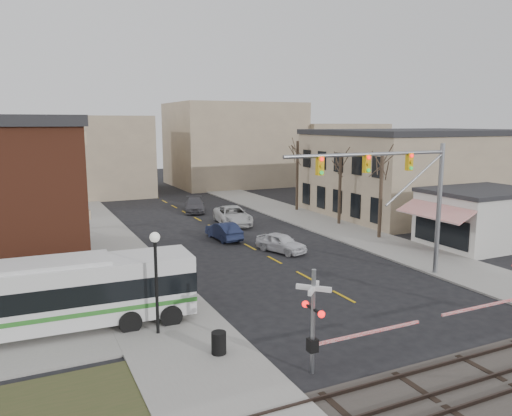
{
  "coord_description": "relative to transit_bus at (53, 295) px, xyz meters",
  "views": [
    {
      "loc": [
        -15.19,
        -18.99,
        9.21
      ],
      "look_at": [
        -0.92,
        10.97,
        3.5
      ],
      "focal_mm": 35.0,
      "sensor_mm": 36.0,
      "label": 1
    }
  ],
  "objects": [
    {
      "name": "rail_tracks",
      "position": [
        14.24,
        -11.62,
        -1.66
      ],
      "size": [
        160.0,
        3.91,
        0.14
      ],
      "color": "#2D231E",
      "rests_on": "ground"
    },
    {
      "name": "tree_east_b",
      "position": [
        25.04,
        14.38,
        1.49
      ],
      "size": [
        0.28,
        0.28,
        6.3
      ],
      "color": "#382B21",
      "rests_on": "sidewalk_east"
    },
    {
      "name": "sidewalk_east",
      "position": [
        23.74,
        16.38,
        -1.72
      ],
      "size": [
        5.0,
        60.0,
        0.12
      ],
      "primitive_type": "cube",
      "color": "gray",
      "rests_on": "ground"
    },
    {
      "name": "tree_east_c",
      "position": [
        25.24,
        22.38,
        1.94
      ],
      "size": [
        0.28,
        0.28,
        7.2
      ],
      "color": "#382B21",
      "rests_on": "sidewalk_east"
    },
    {
      "name": "car_d",
      "position": [
        15.29,
        26.43,
        -1.07
      ],
      "size": [
        3.34,
        5.24,
        1.41
      ],
      "primitive_type": "imported",
      "rotation": [
        0.0,
        0.0,
        -0.3
      ],
      "color": "#424146",
      "rests_on": "ground"
    },
    {
      "name": "ground",
      "position": [
        14.24,
        -3.62,
        -1.78
      ],
      "size": [
        160.0,
        160.0,
        0.0
      ],
      "primitive_type": "plane",
      "color": "black",
      "rests_on": "ground"
    },
    {
      "name": "tree_east_a",
      "position": [
        24.74,
        8.38,
        1.72
      ],
      "size": [
        0.28,
        0.28,
        6.75
      ],
      "color": "#382B21",
      "rests_on": "sidewalk_east"
    },
    {
      "name": "transit_bus",
      "position": [
        0.0,
        0.0,
        0.0
      ],
      "size": [
        12.32,
        3.2,
        3.15
      ],
      "color": "silver",
      "rests_on": "ground"
    },
    {
      "name": "awning_shop",
      "position": [
        30.21,
        3.38,
        0.38
      ],
      "size": [
        9.74,
        6.2,
        4.3
      ],
      "color": "beige",
      "rests_on": "ground"
    },
    {
      "name": "tan_building",
      "position": [
        36.24,
        16.38,
        2.48
      ],
      "size": [
        20.3,
        15.3,
        8.5
      ],
      "color": "gray",
      "rests_on": "ground"
    },
    {
      "name": "rr_crossing_west",
      "position": [
        8.78,
        -7.92,
        0.19
      ],
      "size": [
        5.6,
        1.36,
        4.0
      ],
      "color": "gray",
      "rests_on": "ground"
    },
    {
      "name": "trash_bin",
      "position": [
        5.71,
        -5.17,
        -1.21
      ],
      "size": [
        0.6,
        0.6,
        0.89
      ],
      "primitive_type": "cylinder",
      "color": "black",
      "rests_on": "sidewalk_west"
    },
    {
      "name": "traffic_signal_mast",
      "position": [
        18.71,
        -0.73,
        4.0
      ],
      "size": [
        10.79,
        0.3,
        8.0
      ],
      "color": "gray",
      "rests_on": "ground"
    },
    {
      "name": "sidewalk_west",
      "position": [
        4.74,
        16.38,
        -1.72
      ],
      "size": [
        5.0,
        60.0,
        0.12
      ],
      "primitive_type": "cube",
      "color": "gray",
      "rests_on": "ground"
    },
    {
      "name": "pedestrian_near",
      "position": [
        6.27,
        0.13,
        -0.85
      ],
      "size": [
        0.56,
        0.68,
        1.61
      ],
      "primitive_type": "imported",
      "rotation": [
        0.0,
        0.0,
        1.91
      ],
      "color": "#645450",
      "rests_on": "sidewalk_west"
    },
    {
      "name": "car_b",
      "position": [
        13.37,
        13.46,
        -1.08
      ],
      "size": [
        1.7,
        4.32,
        1.4
      ],
      "primitive_type": "imported",
      "rotation": [
        0.0,
        0.0,
        3.19
      ],
      "color": "#161D39",
      "rests_on": "ground"
    },
    {
      "name": "car_c",
      "position": [
        16.35,
        18.66,
        -0.96
      ],
      "size": [
        3.67,
        6.26,
        1.64
      ],
      "primitive_type": "imported",
      "rotation": [
        0.0,
        0.0,
        -0.17
      ],
      "color": "#BABABA",
      "rests_on": "ground"
    },
    {
      "name": "ballast_strip",
      "position": [
        14.24,
        -11.62,
        -1.75
      ],
      "size": [
        160.0,
        5.0,
        0.06
      ],
      "primitive_type": "cube",
      "color": "#332D28",
      "rests_on": "ground"
    },
    {
      "name": "street_lamp",
      "position": [
        4.02,
        -2.21,
        1.55
      ],
      "size": [
        0.44,
        0.44,
        4.52
      ],
      "color": "black",
      "rests_on": "sidewalk_west"
    },
    {
      "name": "pedestrian_far",
      "position": [
        2.82,
        3.92,
        -0.88
      ],
      "size": [
        0.91,
        0.96,
        1.57
      ],
      "primitive_type": "imported",
      "rotation": [
        0.0,
        0.0,
        0.99
      ],
      "color": "#2C314E",
      "rests_on": "sidewalk_west"
    },
    {
      "name": "car_a",
      "position": [
        15.66,
        8.1,
        -1.1
      ],
      "size": [
        2.88,
        4.3,
        1.36
      ],
      "primitive_type": "imported",
      "rotation": [
        0.0,
        0.0,
        0.35
      ],
      "color": "silver",
      "rests_on": "ground"
    }
  ]
}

